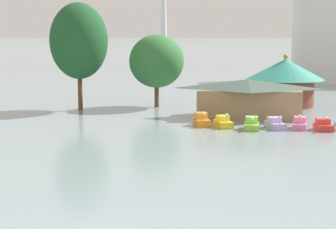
% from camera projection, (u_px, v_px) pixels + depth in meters
% --- Properties ---
extents(pedal_boat_orange, '(2.07, 2.87, 1.62)m').
position_uv_depth(pedal_boat_orange, '(202.00, 121.00, 58.94)').
color(pedal_boat_orange, orange).
rests_on(pedal_boat_orange, ground).
extents(pedal_boat_yellow, '(2.20, 2.95, 1.68)m').
position_uv_depth(pedal_boat_yellow, '(223.00, 123.00, 58.06)').
color(pedal_boat_yellow, yellow).
rests_on(pedal_boat_yellow, ground).
extents(pedal_boat_lime, '(1.70, 2.67, 1.54)m').
position_uv_depth(pedal_boat_lime, '(252.00, 124.00, 56.63)').
color(pedal_boat_lime, '#8CCC3F').
rests_on(pedal_boat_lime, ground).
extents(pedal_boat_lavender, '(2.24, 3.08, 1.58)m').
position_uv_depth(pedal_boat_lavender, '(275.00, 124.00, 57.12)').
color(pedal_boat_lavender, '#B299D8').
rests_on(pedal_boat_lavender, ground).
extents(pedal_boat_pink, '(1.83, 2.67, 1.71)m').
position_uv_depth(pedal_boat_pink, '(300.00, 124.00, 56.97)').
color(pedal_boat_pink, pink).
rests_on(pedal_boat_pink, ground).
extents(pedal_boat_red, '(1.84, 2.52, 1.64)m').
position_uv_depth(pedal_boat_red, '(323.00, 126.00, 56.18)').
color(pedal_boat_red, red).
rests_on(pedal_boat_red, ground).
extents(boathouse, '(13.13, 6.90, 4.63)m').
position_uv_depth(boathouse, '(248.00, 98.00, 64.56)').
color(boathouse, '#9E7F5B').
rests_on(boathouse, ground).
extents(green_roof_pavilion, '(10.80, 10.80, 7.26)m').
position_uv_depth(green_roof_pavilion, '(285.00, 79.00, 74.39)').
color(green_roof_pavilion, brown).
rests_on(green_roof_pavilion, ground).
extents(shoreline_tree_tall_left, '(7.57, 7.57, 14.07)m').
position_uv_depth(shoreline_tree_tall_left, '(79.00, 41.00, 69.65)').
color(shoreline_tree_tall_left, brown).
rests_on(shoreline_tree_tall_left, ground).
extents(shoreline_tree_mid, '(7.49, 7.49, 9.93)m').
position_uv_depth(shoreline_tree_mid, '(157.00, 61.00, 72.98)').
color(shoreline_tree_mid, brown).
rests_on(shoreline_tree_mid, ground).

